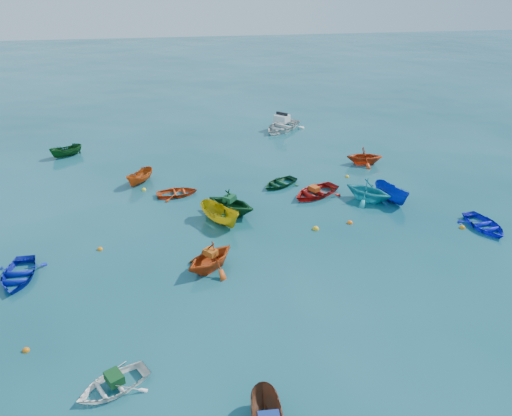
{
  "coord_description": "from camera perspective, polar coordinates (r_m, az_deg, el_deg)",
  "views": [
    {
      "loc": [
        -4.06,
        -21.66,
        14.11
      ],
      "look_at": [
        0.0,
        5.0,
        0.4
      ],
      "focal_mm": 35.0,
      "sensor_mm": 36.0,
      "label": 1
    }
  ],
  "objects": [
    {
      "name": "buoy_or_e",
      "position": [
        34.2,
        8.75,
        2.26
      ],
      "size": [
        0.32,
        0.32,
        0.32
      ],
      "primitive_type": "sphere",
      "color": "#E25D0C",
      "rests_on": "ground"
    },
    {
      "name": "tarp_green_b",
      "position": [
        30.08,
        -3.07,
        1.1
      ],
      "size": [
        0.9,
        0.92,
        0.36
      ],
      "primitive_type": "cube",
      "rotation": [
        0.0,
        0.0,
        0.89
      ],
      "color": "#124B2A",
      "rests_on": "dinghy_green_n"
    },
    {
      "name": "sampan_blue_far",
      "position": [
        33.26,
        15.13,
        0.85
      ],
      "size": [
        1.93,
        3.14,
        1.14
      ],
      "primitive_type": "imported",
      "rotation": [
        0.0,
        0.0,
        0.3
      ],
      "color": "#0D2AA9",
      "rests_on": "ground"
    },
    {
      "name": "sampan_yellow_mid",
      "position": [
        29.51,
        -4.09,
        -1.69
      ],
      "size": [
        2.77,
        3.3,
        1.23
      ],
      "primitive_type": "imported",
      "rotation": [
        0.0,
        0.0,
        0.6
      ],
      "color": "gold",
      "rests_on": "ground"
    },
    {
      "name": "tarp_green_a",
      "position": [
        19.74,
        -15.9,
        -18.16
      ],
      "size": [
        0.81,
        0.87,
        0.34
      ],
      "primitive_type": "cube",
      "rotation": [
        0.0,
        0.0,
        -1.05
      ],
      "color": "#10431C",
      "rests_on": "dinghy_white_near"
    },
    {
      "name": "tarp_orange_b",
      "position": [
        32.75,
        6.68,
        2.23
      ],
      "size": [
        0.73,
        0.78,
        0.31
      ],
      "primitive_type": "cube",
      "rotation": [
        0.0,
        0.0,
        -1.05
      ],
      "color": "#C44714",
      "rests_on": "dinghy_red_ne"
    },
    {
      "name": "dinghy_orange_w",
      "position": [
        25.41,
        -5.21,
        -6.9
      ],
      "size": [
        3.92,
        3.88,
        1.56
      ],
      "primitive_type": "imported",
      "rotation": [
        0.0,
        0.0,
        -0.85
      ],
      "color": "#C64512",
      "rests_on": "ground"
    },
    {
      "name": "sampan_orange_n",
      "position": [
        35.51,
        -13.04,
        2.81
      ],
      "size": [
        2.23,
        2.65,
        0.99
      ],
      "primitive_type": "imported",
      "rotation": [
        0.0,
        0.0,
        -0.6
      ],
      "color": "#BB4B11",
      "rests_on": "ground"
    },
    {
      "name": "buoy_or_c",
      "position": [
        28.11,
        -17.4,
        -4.56
      ],
      "size": [
        0.3,
        0.3,
        0.3
      ],
      "primitive_type": "sphere",
      "color": "orange",
      "rests_on": "ground"
    },
    {
      "name": "buoy_ye_e",
      "position": [
        36.14,
        10.38,
        3.51
      ],
      "size": [
        0.29,
        0.29,
        0.29
      ],
      "primitive_type": "sphere",
      "color": "yellow",
      "rests_on": "ground"
    },
    {
      "name": "ground",
      "position": [
        26.16,
        1.66,
        -5.7
      ],
      "size": [
        160.0,
        160.0,
        0.0
      ],
      "primitive_type": "plane",
      "color": "#093C44",
      "rests_on": "ground"
    },
    {
      "name": "buoy_ye_c",
      "position": [
        32.54,
        -2.77,
        1.22
      ],
      "size": [
        0.3,
        0.3,
        0.3
      ],
      "primitive_type": "sphere",
      "color": "yellow",
      "rests_on": "ground"
    },
    {
      "name": "dinghy_blue_se",
      "position": [
        31.75,
        24.59,
        -2.09
      ],
      "size": [
        2.58,
        3.32,
        0.63
      ],
      "primitive_type": "imported",
      "rotation": [
        0.0,
        0.0,
        0.14
      ],
      "color": "#1117D9",
      "rests_on": "ground"
    },
    {
      "name": "dinghy_green_n",
      "position": [
        30.48,
        -2.87,
        -0.66
      ],
      "size": [
        4.19,
        4.12,
        1.67
      ],
      "primitive_type": "imported",
      "rotation": [
        0.0,
        0.0,
        0.89
      ],
      "color": "#10451E",
      "rests_on": "ground"
    },
    {
      "name": "dinghy_blue_sw",
      "position": [
        27.18,
        -25.47,
        -7.29
      ],
      "size": [
        2.37,
        3.27,
        0.67
      ],
      "primitive_type": "imported",
      "rotation": [
        0.0,
        0.0,
        0.02
      ],
      "color": "#0E1DB1",
      "rests_on": "ground"
    },
    {
      "name": "buoy_ye_a",
      "position": [
        28.95,
        6.83,
        -2.43
      ],
      "size": [
        0.39,
        0.39,
        0.39
      ],
      "primitive_type": "sphere",
      "color": "yellow",
      "rests_on": "ground"
    },
    {
      "name": "dinghy_red_nw",
      "position": [
        33.23,
        -8.95,
        1.48
      ],
      "size": [
        2.92,
        2.26,
        0.56
      ],
      "primitive_type": "imported",
      "rotation": [
        0.0,
        0.0,
        1.7
      ],
      "color": "#C73D10",
      "rests_on": "ground"
    },
    {
      "name": "dinghy_orange_far",
      "position": [
        38.76,
        12.23,
        4.97
      ],
      "size": [
        3.01,
        2.7,
        1.41
      ],
      "primitive_type": "imported",
      "rotation": [
        0.0,
        0.0,
        1.42
      ],
      "color": "#BE3A11",
      "rests_on": "ground"
    },
    {
      "name": "tarp_orange_a",
      "position": [
        24.93,
        -5.22,
        -5.07
      ],
      "size": [
        0.78,
        0.79,
        0.31
      ],
      "primitive_type": "cube",
      "rotation": [
        0.0,
        0.0,
        -0.85
      ],
      "color": "#BF5213",
      "rests_on": "dinghy_orange_w"
    },
    {
      "name": "buoy_or_d",
      "position": [
        29.89,
        10.67,
        -1.72
      ],
      "size": [
        0.34,
        0.34,
        0.34
      ],
      "primitive_type": "sphere",
      "color": "orange",
      "rests_on": "ground"
    },
    {
      "name": "buoy_or_a",
      "position": [
        22.65,
        -24.79,
        -14.59
      ],
      "size": [
        0.29,
        0.29,
        0.29
      ],
      "primitive_type": "sphere",
      "color": "#D5650B",
      "rests_on": "ground"
    },
    {
      "name": "buoy_ye_d",
      "position": [
        34.37,
        -12.69,
        2.02
      ],
      "size": [
        0.31,
        0.31,
        0.31
      ],
      "primitive_type": "sphere",
      "color": "yellow",
      "rests_on": "ground"
    },
    {
      "name": "buoy_or_b",
      "position": [
        31.25,
        22.5,
        -2.12
      ],
      "size": [
        0.33,
        0.33,
        0.33
      ],
      "primitive_type": "sphere",
      "color": "orange",
      "rests_on": "ground"
    },
    {
      "name": "dinghy_cyan_se",
      "position": [
        32.9,
        12.62,
        0.86
      ],
      "size": [
        3.99,
        4.0,
        1.6
      ],
      "primitive_type": "imported",
      "rotation": [
        0.0,
        0.0,
        0.78
      ],
      "color": "#1C9FAE",
      "rests_on": "ground"
    },
    {
      "name": "dinghy_white_near",
      "position": [
        20.03,
        -16.0,
        -19.18
      ],
      "size": [
        3.31,
        3.03,
        0.56
      ],
      "primitive_type": "imported",
      "rotation": [
        0.0,
        0.0,
        -1.05
      ],
      "color": "white",
      "rests_on": "ground"
    },
    {
      "name": "dinghy_green_e",
      "position": [
        34.24,
        2.69,
        2.59
      ],
      "size": [
        3.36,
        3.14,
        0.57
      ],
      "primitive_type": "imported",
      "rotation": [
        0.0,
        0.0,
        -0.99
      ],
      "color": "#0F4120",
      "rests_on": "ground"
    },
    {
      "name": "sampan_green_far",
      "position": [
        42.03,
        -20.77,
        5.54
      ],
      "size": [
        2.65,
        2.02,
        0.97
      ],
      "primitive_type": "imported",
      "rotation": [
        0.0,
        0.0,
        -1.08
      ],
      "color": "#0F4416",
      "rests_on": "ground"
    },
    {
      "name": "motorboat_white",
      "position": [
        45.72,
        2.95,
        8.94
      ],
      "size": [
        5.29,
        5.32,
        1.51
      ],
      "primitive_type": "imported",
      "rotation": [
        0.0,
        0.0,
        -0.76
      ],
      "color": "silver",
      "rests_on": "ground"
    },
    {
      "name": "dinghy_red_ne",
      "position": [
        33.03,
        6.76,
        1.47
      ],
      "size": [
        4.23,
        3.87,
        0.72
      ],
      "primitive_type": "imported",
      "rotation": [
        0.0,
        0.0,
        -1.05
      ],
      "color": "#AE120E",
      "rests_on": "ground"
    }
  ]
}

